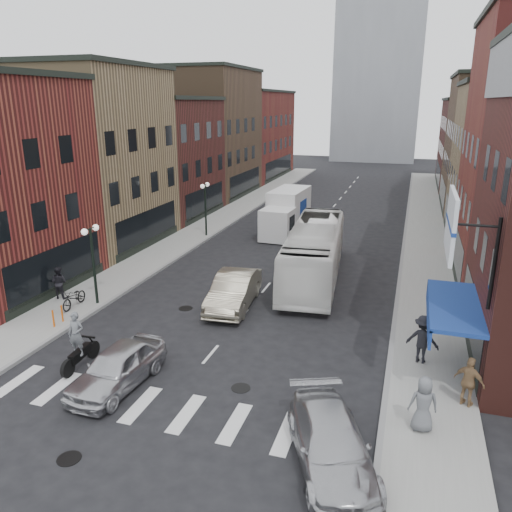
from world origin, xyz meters
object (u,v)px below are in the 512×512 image
at_px(sedan_left_far, 234,290).
at_px(sedan_left_near, 117,367).
at_px(motorcycle_rider, 78,342).
at_px(parked_bicycle, 74,298).
at_px(ped_left_solo, 59,282).
at_px(bike_rack, 58,316).
at_px(transit_bus, 314,252).
at_px(ped_right_b, 469,382).
at_px(box_truck, 286,212).
at_px(streetlamp_near, 92,250).
at_px(curb_car, 331,444).
at_px(ped_right_a, 423,339).
at_px(ped_right_c, 423,404).
at_px(streetlamp_far, 205,199).
at_px(billboard_sign, 454,226).

bearing_deg(sedan_left_far, sedan_left_near, -105.38).
bearing_deg(motorcycle_rider, parked_bicycle, 123.72).
bearing_deg(ped_left_solo, bike_rack, 122.72).
relative_size(sedan_left_near, ped_left_solo, 2.61).
relative_size(transit_bus, ped_right_b, 6.66).
bearing_deg(sedan_left_far, box_truck, 89.18).
xyz_separation_m(streetlamp_near, ped_left_solo, (-2.20, 0.00, -1.92)).
xyz_separation_m(curb_car, ped_right_a, (2.42, 6.69, 0.41)).
distance_m(sedan_left_near, sedan_left_far, 8.31).
bearing_deg(ped_right_c, transit_bus, -75.80).
distance_m(bike_rack, motorcycle_rider, 4.29).
height_order(streetlamp_far, bike_rack, streetlamp_far).
bearing_deg(parked_bicycle, transit_bus, 34.40).
relative_size(sedan_left_far, curb_car, 1.06).
height_order(billboard_sign, box_truck, billboard_sign).
xyz_separation_m(billboard_sign, bike_rack, (-16.19, 0.80, -5.58)).
relative_size(sedan_left_far, parked_bicycle, 2.80).
relative_size(bike_rack, motorcycle_rider, 0.35).
bearing_deg(motorcycle_rider, ped_right_b, 1.67).
xyz_separation_m(bike_rack, sedan_left_far, (6.80, 4.70, 0.30)).
height_order(billboard_sign, sedan_left_far, billboard_sign).
relative_size(streetlamp_near, box_truck, 0.54).
height_order(streetlamp_near, transit_bus, streetlamp_near).
relative_size(billboard_sign, streetlamp_near, 0.90).
bearing_deg(motorcycle_rider, ped_right_a, 13.75).
bearing_deg(parked_bicycle, streetlamp_near, 42.16).
height_order(ped_right_b, ped_right_c, ped_right_c).
bearing_deg(transit_bus, parked_bicycle, -147.73).
relative_size(bike_rack, parked_bicycle, 0.43).
xyz_separation_m(streetlamp_far, sedan_left_near, (5.14, -20.18, -2.16)).
xyz_separation_m(transit_bus, sedan_left_near, (-4.46, -13.43, -0.87)).
height_order(bike_rack, motorcycle_rider, motorcycle_rider).
distance_m(parked_bicycle, ped_right_a, 16.31).
distance_m(sedan_left_far, ped_left_solo, 9.02).
relative_size(streetlamp_far, ped_right_b, 2.35).
bearing_deg(billboard_sign, motorcycle_rider, -171.26).
bearing_deg(parked_bicycle, motorcycle_rider, -54.86).
xyz_separation_m(bike_rack, ped_right_c, (15.75, -3.03, 0.50)).
bearing_deg(parked_bicycle, ped_right_c, -20.26).
bearing_deg(ped_right_a, transit_bus, -42.22).
xyz_separation_m(box_truck, transit_bus, (4.18, -9.87, -0.00)).
height_order(sedan_left_near, curb_car, sedan_left_near).
distance_m(streetlamp_far, parked_bicycle, 14.96).
xyz_separation_m(curb_car, ped_left_solo, (-15.32, 7.99, 0.29)).
relative_size(streetlamp_near, ped_right_c, 2.28).
relative_size(streetlamp_far, bike_rack, 5.14).
height_order(motorcycle_rider, curb_car, motorcycle_rider).
bearing_deg(ped_right_b, streetlamp_far, -19.08).
height_order(bike_rack, curb_car, curb_car).
xyz_separation_m(sedan_left_near, ped_right_a, (10.40, 4.88, 0.36)).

